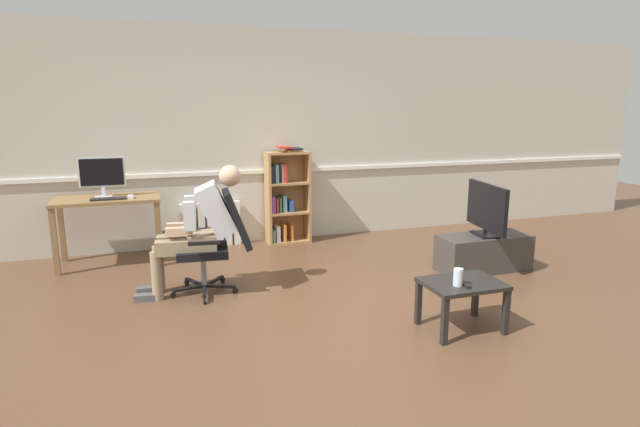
{
  "coord_description": "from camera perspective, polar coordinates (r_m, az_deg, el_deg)",
  "views": [
    {
      "loc": [
        -1.45,
        -3.88,
        1.75
      ],
      "look_at": [
        0.15,
        0.85,
        0.7
      ],
      "focal_mm": 28.86,
      "sensor_mm": 36.0,
      "label": 1
    }
  ],
  "objects": [
    {
      "name": "spare_remote",
      "position": [
        4.14,
        15.78,
        -7.56
      ],
      "size": [
        0.06,
        0.15,
        0.02
      ],
      "primitive_type": "cube",
      "rotation": [
        0.0,
        0.0,
        6.12
      ],
      "color": "black",
      "rests_on": "coffee_table"
    },
    {
      "name": "back_wall",
      "position": [
        6.7,
        -6.21,
        8.37
      ],
      "size": [
        12.0,
        0.13,
        2.7
      ],
      "color": "beige",
      "rests_on": "ground_plane"
    },
    {
      "name": "tv_screen",
      "position": [
        5.74,
        17.99,
        0.51
      ],
      "size": [
        0.25,
        0.81,
        0.56
      ],
      "rotation": [
        0.0,
        0.0,
        1.41
      ],
      "color": "black",
      "rests_on": "tv_stand"
    },
    {
      "name": "office_chair",
      "position": [
        4.94,
        -11.21,
        -2.71
      ],
      "size": [
        0.8,
        0.62,
        0.98
      ],
      "rotation": [
        0.0,
        0.0,
        -1.68
      ],
      "color": "black",
      "rests_on": "ground_plane"
    },
    {
      "name": "radiator",
      "position": [
        6.63,
        -12.05,
        -1.19
      ],
      "size": [
        0.75,
        0.08,
        0.56
      ],
      "color": "white",
      "rests_on": "ground_plane"
    },
    {
      "name": "ground_plane",
      "position": [
        4.5,
        1.68,
        -11.03
      ],
      "size": [
        18.0,
        18.0,
        0.0
      ],
      "primitive_type": "plane",
      "color": "brown"
    },
    {
      "name": "drinking_glass",
      "position": [
        4.1,
        15.07,
        -6.84
      ],
      "size": [
        0.07,
        0.07,
        0.14
      ],
      "primitive_type": "cylinder",
      "color": "silver",
      "rests_on": "coffee_table"
    },
    {
      "name": "person_seated",
      "position": [
        4.91,
        -13.3,
        -1.4
      ],
      "size": [
        1.01,
        0.42,
        1.22
      ],
      "rotation": [
        0.0,
        0.0,
        -1.68
      ],
      "color": "#937F60",
      "rests_on": "ground_plane"
    },
    {
      "name": "tv_stand",
      "position": [
        5.85,
        17.67,
        -4.15
      ],
      "size": [
        1.0,
        0.41,
        0.38
      ],
      "color": "#3D3833",
      "rests_on": "ground_plane"
    },
    {
      "name": "computer_mouse",
      "position": [
        6.0,
        -20.25,
        1.75
      ],
      "size": [
        0.06,
        0.1,
        0.03
      ],
      "primitive_type": "cube",
      "color": "white",
      "rests_on": "computer_desk"
    },
    {
      "name": "keyboard",
      "position": [
        5.99,
        -22.41,
        1.51
      ],
      "size": [
        0.36,
        0.12,
        0.02
      ],
      "primitive_type": "cube",
      "color": "black",
      "rests_on": "computer_desk"
    },
    {
      "name": "imac_monitor",
      "position": [
        6.17,
        -23.03,
        4.06
      ],
      "size": [
        0.49,
        0.14,
        0.44
      ],
      "color": "silver",
      "rests_on": "computer_desk"
    },
    {
      "name": "bookshelf",
      "position": [
        6.64,
        -3.89,
        1.83
      ],
      "size": [
        0.55,
        0.29,
        1.25
      ],
      "color": "#AD7F4C",
      "rests_on": "ground_plane"
    },
    {
      "name": "computer_desk",
      "position": [
        6.15,
        -22.48,
        0.52
      ],
      "size": [
        1.12,
        0.6,
        0.76
      ],
      "color": "olive",
      "rests_on": "ground_plane"
    },
    {
      "name": "coffee_table",
      "position": [
        4.24,
        15.49,
        -8.12
      ],
      "size": [
        0.6,
        0.45,
        0.4
      ],
      "color": "black",
      "rests_on": "ground_plane"
    }
  ]
}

